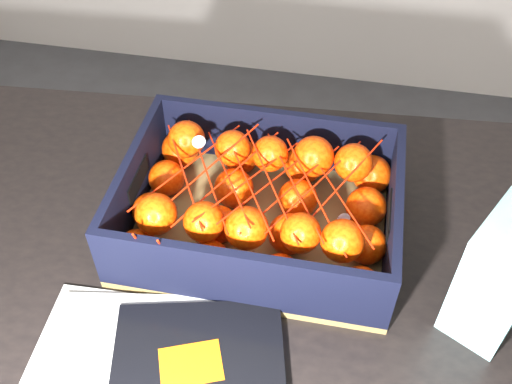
# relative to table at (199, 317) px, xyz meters

# --- Properties ---
(table) EXTENTS (1.26, 0.89, 0.75)m
(table) POSITION_rel_table_xyz_m (0.00, 0.00, 0.00)
(table) COLOR black
(table) RESTS_ON ground
(produce_crate) EXTENTS (0.39, 0.29, 0.11)m
(produce_crate) POSITION_rel_table_xyz_m (0.07, 0.11, 0.13)
(produce_crate) COLOR olive
(produce_crate) RESTS_ON table
(clementine_heap) EXTENTS (0.37, 0.27, 0.11)m
(clementine_heap) POSITION_rel_table_xyz_m (0.07, 0.11, 0.16)
(clementine_heap) COLOR #FF3B05
(clementine_heap) RESTS_ON produce_crate
(mesh_net) EXTENTS (0.32, 0.26, 0.09)m
(mesh_net) POSITION_rel_table_xyz_m (0.07, 0.10, 0.20)
(mesh_net) COLOR red
(mesh_net) RESTS_ON clementine_heap
(retail_carton) EXTENTS (0.13, 0.14, 0.18)m
(retail_carton) POSITION_rel_table_xyz_m (0.39, 0.02, 0.19)
(retail_carton) COLOR silver
(retail_carton) RESTS_ON table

